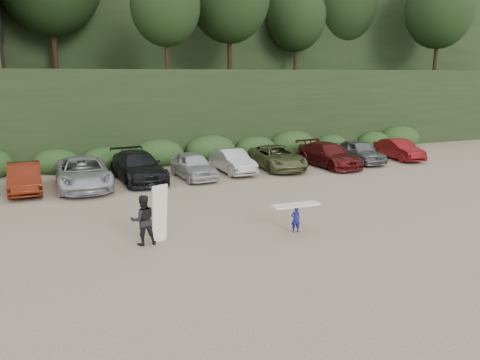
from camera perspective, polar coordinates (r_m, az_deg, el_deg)
name	(u,v)px	position (r m, az deg, el deg)	size (l,w,h in m)	color
ground	(228,236)	(16.94, -1.49, -6.88)	(120.00, 120.00, 0.00)	tan
hillside_backdrop	(93,17)	(51.38, -17.52, 18.41)	(90.00, 41.50, 28.00)	black
parked_cars	(87,172)	(25.43, -18.11, 0.92)	(40.09, 6.15, 1.62)	silver
child_surfer	(296,213)	(17.27, 6.81, -4.03)	(1.81, 0.56, 1.08)	navy
adult_surfer	(145,219)	(16.24, -11.56, -4.73)	(1.31, 0.68, 2.06)	black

